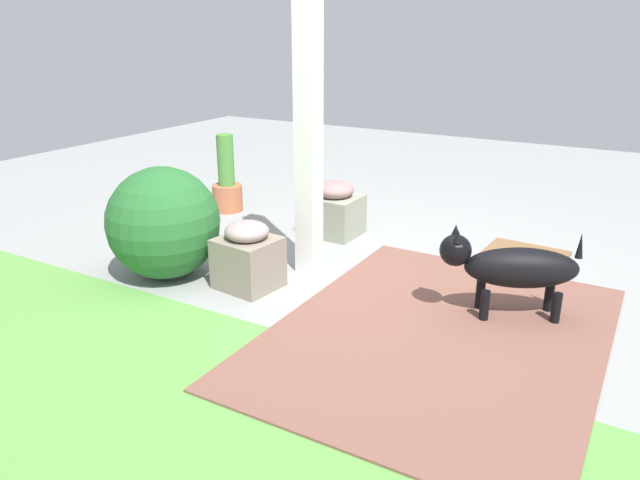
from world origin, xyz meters
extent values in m
plane|color=gray|center=(0.00, 0.00, 0.00)|extent=(12.00, 12.00, 0.00)
cube|color=brown|center=(-0.74, 0.57, 0.01)|extent=(1.80, 2.40, 0.02)
cube|color=#5A9841|center=(0.60, 2.40, 0.00)|extent=(5.20, 2.80, 0.01)
cube|color=white|center=(0.44, 0.09, 1.11)|extent=(0.15, 0.15, 2.22)
cube|color=gray|center=(0.67, -0.71, 0.17)|extent=(0.43, 0.41, 0.34)
ellipsoid|color=gray|center=(0.67, -0.71, 0.40)|extent=(0.33, 0.33, 0.15)
cube|color=gray|center=(0.65, 0.56, 0.18)|extent=(0.43, 0.41, 0.36)
ellipsoid|color=gray|center=(0.65, 0.56, 0.41)|extent=(0.30, 0.30, 0.14)
sphere|color=#24602B|center=(1.28, 0.70, 0.40)|extent=(0.80, 0.80, 0.80)
cylinder|color=#AD613E|center=(1.92, -0.82, 0.13)|extent=(0.29, 0.29, 0.26)
cylinder|color=#488939|center=(1.92, -0.82, 0.50)|extent=(0.16, 0.16, 0.49)
ellipsoid|color=black|center=(-1.08, 0.11, 0.33)|extent=(0.72, 0.50, 0.25)
sphere|color=black|center=(-0.71, 0.28, 0.44)|extent=(0.20, 0.20, 0.20)
cone|color=black|center=(-0.73, 0.33, 0.54)|extent=(0.06, 0.06, 0.08)
cone|color=black|center=(-0.69, 0.23, 0.54)|extent=(0.06, 0.06, 0.08)
cylinder|color=black|center=(-0.92, 0.27, 0.10)|extent=(0.06, 0.06, 0.21)
cylinder|color=black|center=(-0.85, 0.12, 0.10)|extent=(0.06, 0.06, 0.21)
cylinder|color=black|center=(-1.30, 0.09, 0.10)|extent=(0.06, 0.06, 0.21)
cylinder|color=black|center=(-1.23, -0.06, 0.10)|extent=(0.06, 0.06, 0.21)
cone|color=black|center=(-1.37, -0.03, 0.49)|extent=(0.05, 0.05, 0.16)
cube|color=brown|center=(-0.89, -1.00, 0.01)|extent=(0.63, 0.51, 0.03)
camera|label=1|loc=(-1.71, 3.65, 1.73)|focal=33.81mm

